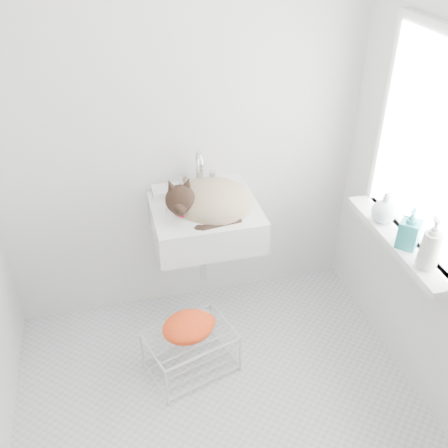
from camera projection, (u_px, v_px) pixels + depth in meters
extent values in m
cube|color=silver|center=(222.00, 411.00, 2.78)|extent=(2.20, 2.00, 0.02)
cube|color=silver|center=(180.00, 126.00, 2.90)|extent=(2.20, 0.02, 2.50)
cube|color=white|center=(433.00, 148.00, 2.42)|extent=(0.01, 0.80, 1.00)
cube|color=white|center=(431.00, 149.00, 2.42)|extent=(0.04, 0.90, 1.10)
cube|color=white|center=(398.00, 240.00, 2.69)|extent=(0.16, 0.88, 0.04)
cube|color=white|center=(205.00, 207.00, 2.93)|extent=(0.61, 0.54, 0.25)
ellipsoid|color=tan|center=(211.00, 203.00, 2.91)|extent=(0.50, 0.44, 0.24)
sphere|color=black|center=(182.00, 197.00, 2.76)|extent=(0.19, 0.19, 0.17)
torus|color=#BA1530|center=(186.00, 205.00, 2.78)|extent=(0.16, 0.16, 0.07)
cube|color=silver|center=(191.00, 350.00, 2.95)|extent=(0.55, 0.45, 0.28)
ellipsoid|color=orange|center=(188.00, 331.00, 2.85)|extent=(0.34, 0.27, 0.12)
imported|color=silver|center=(425.00, 267.00, 2.47)|extent=(0.10, 0.10, 0.23)
imported|color=#217575|center=(406.00, 246.00, 2.61)|extent=(0.14, 0.14, 0.22)
imported|color=white|center=(382.00, 221.00, 2.81)|extent=(0.17, 0.17, 0.18)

